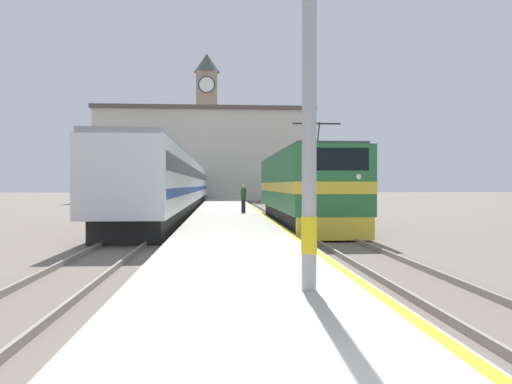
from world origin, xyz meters
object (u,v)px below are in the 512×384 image
object	(u,v)px
person_on_platform	(243,198)
catenary_mast	(316,12)
passenger_train	(179,184)
clock_tower	(207,121)
locomotive_train	(303,188)

from	to	relation	value
person_on_platform	catenary_mast	bearing A→B (deg)	-89.67
passenger_train	clock_tower	distance (m)	41.07
locomotive_train	person_on_platform	distance (m)	7.26
locomotive_train	passenger_train	size ratio (longest dim) A/B	0.31
passenger_train	person_on_platform	size ratio (longest dim) A/B	27.01
passenger_train	person_on_platform	world-z (taller)	passenger_train
locomotive_train	clock_tower	world-z (taller)	clock_tower
clock_tower	catenary_mast	bearing A→B (deg)	-87.02
person_on_platform	clock_tower	xyz separation A→B (m)	(-3.55, 47.75, 10.77)
person_on_platform	clock_tower	size ratio (longest dim) A/B	0.08
locomotive_train	person_on_platform	xyz separation A→B (m)	(-2.61, 6.74, -0.65)
catenary_mast	person_on_platform	size ratio (longest dim) A/B	5.22
passenger_train	catenary_mast	distance (m)	31.38
passenger_train	locomotive_train	bearing A→B (deg)	-63.77
locomotive_train	clock_tower	xyz separation A→B (m)	(-6.16, 54.50, 10.12)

